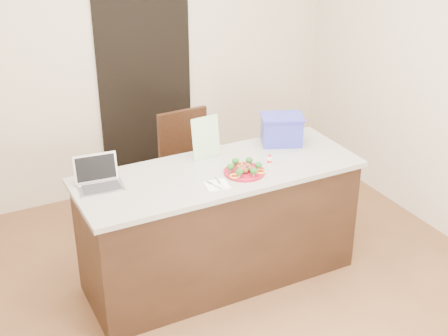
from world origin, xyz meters
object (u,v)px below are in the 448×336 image
napkin (217,185)px  chair (189,162)px  island (219,225)px  blue_box (282,129)px  yogurt_bottle (269,160)px  plate (244,172)px  laptop (99,178)px

napkin → chair: size_ratio=0.15×
island → blue_box: 0.88m
island → yogurt_bottle: (0.37, -0.08, 0.49)m
napkin → blue_box: size_ratio=0.40×
napkin → island: bearing=59.3°
island → blue_box: size_ratio=5.33×
plate → napkin: plate is taller
island → napkin: (-0.12, -0.20, 0.46)m
blue_box → chair: bearing=149.8°
napkin → blue_box: blue_box is taller
island → yogurt_bottle: bearing=-12.1°
island → blue_box: blue_box is taller
blue_box → chair: 0.95m
island → blue_box: (0.64, 0.20, 0.57)m
laptop → blue_box: bearing=7.7°
island → yogurt_bottle: 0.62m
plate → laptop: laptop is taller
island → yogurt_bottle: size_ratio=29.04×
chair → blue_box: bearing=-55.1°
napkin → yogurt_bottle: 0.51m
napkin → laptop: (-0.71, 0.36, 0.05)m
plate → yogurt_bottle: 0.24m
plate → blue_box: (0.51, 0.32, 0.10)m
laptop → chair: 1.27m
yogurt_bottle → napkin: bearing=-165.7°
napkin → chair: chair is taller
yogurt_bottle → blue_box: blue_box is taller
laptop → plate: bearing=-10.2°
chair → plate: bearing=-92.2°
plate → napkin: 0.27m
island → laptop: laptop is taller
plate → laptop: bearing=163.6°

